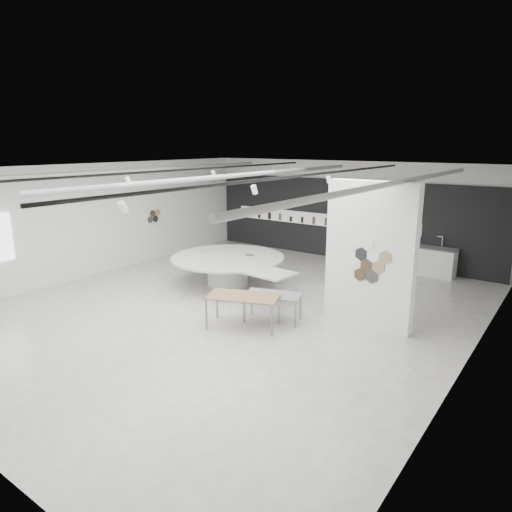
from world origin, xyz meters
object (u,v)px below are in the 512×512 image
Objects in this scene: partition_column at (370,256)px; sample_table_wood at (243,298)px; kitchen_counter at (429,261)px; sample_table_stone at (273,296)px; display_island at (229,267)px.

partition_column is 3.26m from sample_table_wood.
partition_column is 1.87× the size of sample_table_wood.
sample_table_wood is 1.09× the size of kitchen_counter.
sample_table_stone is at bearing 63.87° from sample_table_wood.
kitchen_counter reaches higher than sample_table_stone.
partition_column reaches higher than kitchen_counter.
sample_table_wood is at bearing -105.98° from kitchen_counter.
partition_column reaches higher than sample_table_wood.
kitchen_counter is at bearing 90.55° from partition_column.
sample_table_wood is (-2.44, -1.89, -1.05)m from partition_column.
display_island reaches higher than sample_table_wood.
display_island is 3.53m from sample_table_wood.
display_island is 3.07× the size of sample_table_stone.
partition_column is at bearing 37.83° from sample_table_wood.
partition_column is at bearing 28.80° from sample_table_stone.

